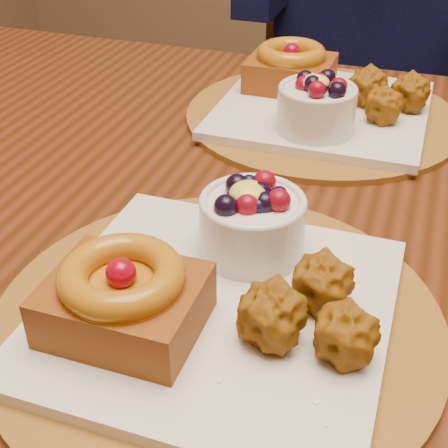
{
  "coord_description": "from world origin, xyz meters",
  "views": [
    {
      "loc": [
        0.07,
        -0.66,
        1.12
      ],
      "look_at": [
        -0.08,
        -0.24,
        0.82
      ],
      "focal_mm": 50.0,
      "sensor_mm": 36.0,
      "label": 1
    }
  ],
  "objects_px": {
    "place_setting_far": "(320,100)",
    "chair_far": "(347,66)",
    "dining_table": "(279,250)",
    "place_setting_near": "(215,291)"
  },
  "relations": [
    {
      "from": "dining_table",
      "to": "place_setting_far",
      "type": "xyz_separation_m",
      "value": [
        -0.0,
        0.21,
        0.11
      ]
    },
    {
      "from": "place_setting_near",
      "to": "chair_far",
      "type": "bearing_deg",
      "value": 93.38
    },
    {
      "from": "place_setting_far",
      "to": "chair_far",
      "type": "height_order",
      "value": "chair_far"
    },
    {
      "from": "dining_table",
      "to": "place_setting_far",
      "type": "distance_m",
      "value": 0.24
    },
    {
      "from": "place_setting_near",
      "to": "dining_table",
      "type": "bearing_deg",
      "value": 89.08
    },
    {
      "from": "place_setting_near",
      "to": "place_setting_far",
      "type": "height_order",
      "value": "place_setting_far"
    },
    {
      "from": "place_setting_near",
      "to": "chair_far",
      "type": "xyz_separation_m",
      "value": [
        -0.07,
        1.22,
        -0.22
      ]
    },
    {
      "from": "place_setting_near",
      "to": "place_setting_far",
      "type": "bearing_deg",
      "value": 90.03
    },
    {
      "from": "dining_table",
      "to": "chair_far",
      "type": "height_order",
      "value": "chair_far"
    },
    {
      "from": "place_setting_near",
      "to": "chair_far",
      "type": "relative_size",
      "value": 0.38
    }
  ]
}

